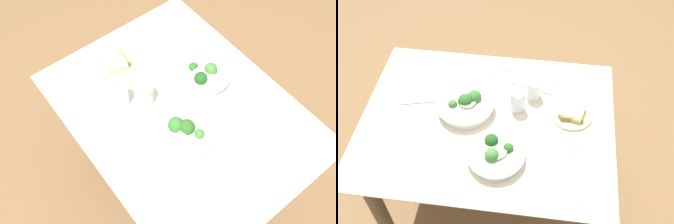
% 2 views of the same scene
% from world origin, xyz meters
% --- Properties ---
extents(ground_plane, '(6.00, 6.00, 0.00)m').
position_xyz_m(ground_plane, '(0.00, 0.00, 0.00)').
color(ground_plane, brown).
extents(dining_table, '(1.14, 0.87, 0.75)m').
position_xyz_m(dining_table, '(0.00, 0.00, 0.61)').
color(dining_table, beige).
rests_on(dining_table, ground_plane).
extents(broccoli_bowl_far, '(0.26, 0.26, 0.09)m').
position_xyz_m(broccoli_bowl_far, '(-0.10, 0.06, 0.78)').
color(broccoli_bowl_far, white).
rests_on(broccoli_bowl_far, dining_table).
extents(broccoli_bowl_near, '(0.24, 0.24, 0.09)m').
position_xyz_m(broccoli_bowl_near, '(0.07, -0.19, 0.78)').
color(broccoli_bowl_near, white).
rests_on(broccoli_bowl_near, dining_table).
extents(bread_side_plate, '(0.19, 0.19, 0.04)m').
position_xyz_m(bread_side_plate, '(0.38, 0.08, 0.76)').
color(bread_side_plate, '#B7D684').
rests_on(bread_side_plate, dining_table).
extents(water_glass_center, '(0.07, 0.07, 0.10)m').
position_xyz_m(water_glass_center, '(0.13, 0.09, 0.80)').
color(water_glass_center, silver).
rests_on(water_glass_center, dining_table).
extents(water_glass_side, '(0.07, 0.07, 0.10)m').
position_xyz_m(water_glass_side, '(0.19, 0.18, 0.80)').
color(water_glass_side, silver).
rests_on(water_glass_side, dining_table).
extents(fork_by_far_bowl, '(0.07, 0.08, 0.00)m').
position_xyz_m(fork_by_far_bowl, '(0.41, -0.10, 0.75)').
color(fork_by_far_bowl, '#B7B7BC').
rests_on(fork_by_far_bowl, dining_table).
extents(fork_by_near_bowl, '(0.10, 0.07, 0.00)m').
position_xyz_m(fork_by_near_bowl, '(0.01, 0.32, 0.75)').
color(fork_by_near_bowl, '#B7B7BC').
rests_on(fork_by_near_bowl, dining_table).
extents(table_knife_left, '(0.15, 0.12, 0.00)m').
position_xyz_m(table_knife_left, '(0.37, -0.30, 0.75)').
color(table_knife_left, '#B7B7BC').
rests_on(table_knife_left, dining_table).
extents(table_knife_right, '(0.04, 0.19, 0.00)m').
position_xyz_m(table_knife_right, '(0.07, 0.21, 0.75)').
color(table_knife_right, '#B7B7BC').
rests_on(table_knife_right, dining_table).
extents(napkin_folded_upper, '(0.24, 0.19, 0.01)m').
position_xyz_m(napkin_folded_upper, '(0.19, 0.29, 0.75)').
color(napkin_folded_upper, '#B1A997').
rests_on(napkin_folded_upper, dining_table).
extents(napkin_folded_lower, '(0.24, 0.22, 0.01)m').
position_xyz_m(napkin_folded_lower, '(-0.33, 0.15, 0.75)').
color(napkin_folded_lower, '#B1A997').
rests_on(napkin_folded_lower, dining_table).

